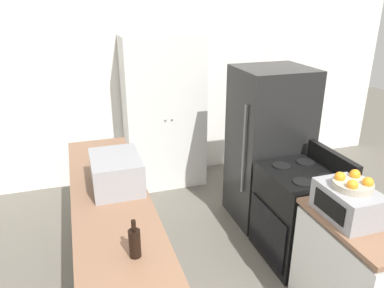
% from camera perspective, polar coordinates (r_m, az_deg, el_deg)
% --- Properties ---
extents(wall_back, '(7.00, 0.06, 2.60)m').
position_cam_1_polar(wall_back, '(5.02, -5.76, 9.18)').
color(wall_back, white).
rests_on(wall_back, ground_plane).
extents(counter_left, '(0.60, 2.64, 0.90)m').
position_cam_1_polar(counter_left, '(3.29, -11.67, -14.98)').
color(counter_left, silver).
rests_on(counter_left, ground_plane).
extents(counter_right, '(0.60, 0.86, 0.90)m').
position_cam_1_polar(counter_right, '(3.22, 23.78, -17.56)').
color(counter_right, silver).
rests_on(counter_right, ground_plane).
extents(pantry_cabinet, '(1.00, 0.54, 1.95)m').
position_cam_1_polar(pantry_cabinet, '(4.82, -4.31, 4.70)').
color(pantry_cabinet, silver).
rests_on(pantry_cabinet, ground_plane).
extents(stove, '(0.66, 0.72, 1.06)m').
position_cam_1_polar(stove, '(3.72, 15.99, -10.27)').
color(stove, black).
rests_on(stove, ground_plane).
extents(refrigerator, '(0.77, 0.68, 1.71)m').
position_cam_1_polar(refrigerator, '(4.13, 11.54, -0.40)').
color(refrigerator, black).
rests_on(refrigerator, ground_plane).
extents(microwave, '(0.40, 0.52, 0.27)m').
position_cam_1_polar(microwave, '(3.12, -11.45, -4.21)').
color(microwave, '#939399').
rests_on(microwave, counter_left).
extents(wine_bottle, '(0.07, 0.07, 0.25)m').
position_cam_1_polar(wine_bottle, '(2.34, -8.73, -14.62)').
color(wine_bottle, black).
rests_on(wine_bottle, counter_left).
extents(toaster_oven, '(0.32, 0.46, 0.23)m').
position_cam_1_polar(toaster_oven, '(2.89, 22.64, -8.27)').
color(toaster_oven, '#939399').
rests_on(toaster_oven, counter_right).
extents(fruit_bowl, '(0.27, 0.27, 0.10)m').
position_cam_1_polar(fruit_bowl, '(2.83, 23.34, -5.52)').
color(fruit_bowl, '#B2A893').
rests_on(fruit_bowl, toaster_oven).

